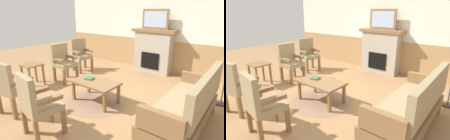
# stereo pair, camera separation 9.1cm
# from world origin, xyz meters

# --- Properties ---
(ground_plane) EXTENTS (14.00, 14.00, 0.00)m
(ground_plane) POSITION_xyz_m (0.00, 0.00, 0.00)
(ground_plane) COLOR #997047
(wall_back) EXTENTS (7.20, 0.14, 2.70)m
(wall_back) POSITION_xyz_m (0.00, 2.60, 1.31)
(wall_back) COLOR silver
(wall_back) RESTS_ON ground_plane
(fireplace) EXTENTS (1.30, 0.44, 1.28)m
(fireplace) POSITION_xyz_m (0.00, 2.35, 0.65)
(fireplace) COLOR #A39989
(fireplace) RESTS_ON ground_plane
(framed_picture) EXTENTS (0.80, 0.04, 0.56)m
(framed_picture) POSITION_xyz_m (0.00, 2.35, 1.56)
(framed_picture) COLOR brown
(framed_picture) RESTS_ON fireplace
(couch) EXTENTS (0.70, 1.80, 0.98)m
(couch) POSITION_xyz_m (1.72, -0.02, 0.40)
(couch) COLOR brown
(couch) RESTS_ON ground_plane
(coffee_table) EXTENTS (0.96, 0.56, 0.44)m
(coffee_table) POSITION_xyz_m (-0.01, -0.18, 0.39)
(coffee_table) COLOR brown
(coffee_table) RESTS_ON ground_plane
(round_rug) EXTENTS (1.27, 1.27, 0.01)m
(round_rug) POSITION_xyz_m (-0.01, -0.18, 0.00)
(round_rug) COLOR #896B51
(round_rug) RESTS_ON ground_plane
(book_on_table) EXTENTS (0.20, 0.19, 0.03)m
(book_on_table) POSITION_xyz_m (-0.21, -0.15, 0.46)
(book_on_table) COLOR #33663D
(book_on_table) RESTS_ON coffee_table
(armchair_near_fireplace) EXTENTS (0.48, 0.48, 0.98)m
(armchair_near_fireplace) POSITION_xyz_m (-1.52, 0.20, 0.54)
(armchair_near_fireplace) COLOR brown
(armchair_near_fireplace) RESTS_ON ground_plane
(armchair_by_window_left) EXTENTS (0.57, 0.57, 0.98)m
(armchair_by_window_left) POSITION_xyz_m (-1.82, 1.11, 0.54)
(armchair_by_window_left) COLOR brown
(armchair_by_window_left) RESTS_ON ground_plane
(armchair_front_left) EXTENTS (0.53, 0.53, 0.98)m
(armchair_front_left) POSITION_xyz_m (0.08, -1.50, 0.54)
(armchair_front_left) COLOR brown
(armchair_front_left) RESTS_ON ground_plane
(armchair_front_center) EXTENTS (0.56, 0.56, 0.98)m
(armchair_front_center) POSITION_xyz_m (-0.88, -1.43, 0.54)
(armchair_front_center) COLOR brown
(armchair_front_center) RESTS_ON ground_plane
(side_table) EXTENTS (0.44, 0.44, 0.55)m
(side_table) POSITION_xyz_m (-1.83, -0.50, 0.43)
(side_table) COLOR brown
(side_table) RESTS_ON ground_plane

